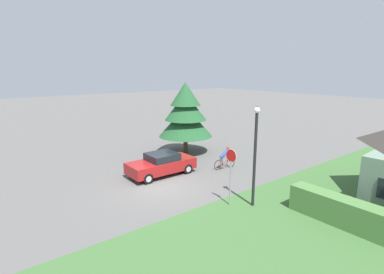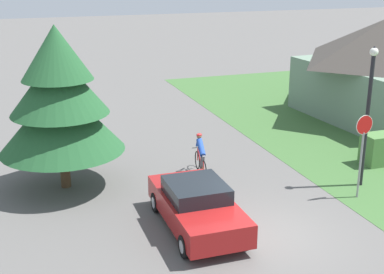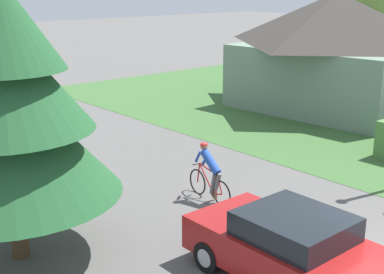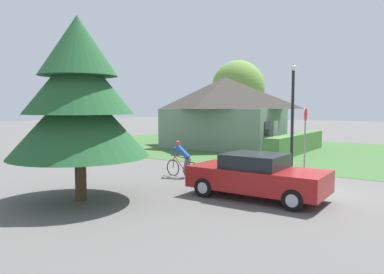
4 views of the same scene
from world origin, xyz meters
TOP-DOWN VIEW (x-y plane):
  - ground_plane at (0.00, 0.00)m, footprint 140.00×140.00m
  - sedan_left_lane at (-1.76, 1.12)m, footprint 1.96×4.34m
  - cyclist at (-0.15, 5.17)m, footprint 0.44×1.75m
  - stop_sign at (4.11, 1.39)m, footprint 0.66×0.07m
  - street_lamp at (4.86, 2.25)m, footprint 0.29×0.29m
  - conifer_tall_near at (-5.09, 5.58)m, footprint 4.27×4.27m

SIDE VIEW (x-z plane):
  - ground_plane at x=0.00m, z-range 0.00..0.00m
  - sedan_left_lane at x=-1.76m, z-range 0.00..1.42m
  - cyclist at x=-0.15m, z-range -0.03..1.49m
  - stop_sign at x=4.11m, z-range 0.56..3.45m
  - street_lamp at x=4.86m, z-range 0.40..5.37m
  - conifer_tall_near at x=-5.09m, z-range 0.38..6.06m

